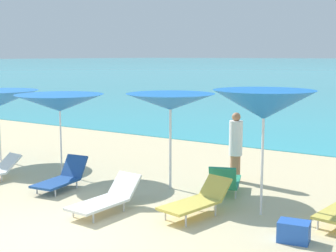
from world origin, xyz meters
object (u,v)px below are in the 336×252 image
umbrella_1 (60,103)px  cooler_box (294,231)px  umbrella_2 (170,102)px  lounge_chair_1 (106,198)px  lounge_chair_6 (197,200)px  umbrella_3 (264,105)px  lounge_chair_5 (225,181)px  beachgoer_1 (236,145)px  lounge_chair_4 (62,177)px

umbrella_1 → cooler_box: umbrella_1 is taller
umbrella_2 → lounge_chair_1: (-0.11, -2.09, -1.71)m
umbrella_2 → lounge_chair_6: 2.60m
lounge_chair_6 → cooler_box: (1.97, -0.23, -0.14)m
umbrella_3 → cooler_box: umbrella_3 is taller
lounge_chair_5 → cooler_box: bearing=119.2°
beachgoer_1 → cooler_box: size_ratio=3.34×
lounge_chair_6 → beachgoer_1: beachgoer_1 is taller
lounge_chair_4 → beachgoer_1: bearing=36.0°
umbrella_2 → lounge_chair_1: size_ratio=1.35×
umbrella_2 → lounge_chair_6: umbrella_2 is taller
umbrella_1 → beachgoer_1: 4.46m
lounge_chair_5 → lounge_chair_6: 1.55m
lounge_chair_6 → cooler_box: bearing=3.7°
umbrella_2 → umbrella_3: 2.54m
umbrella_2 → beachgoer_1: 2.01m
lounge_chair_1 → lounge_chair_6: 1.77m
umbrella_3 → lounge_chair_4: 4.92m
lounge_chair_6 → cooler_box: 1.99m
umbrella_1 → beachgoer_1: size_ratio=1.35×
lounge_chair_4 → lounge_chair_5: (3.30, 1.63, 0.04)m
lounge_chair_5 → beachgoer_1: 1.35m
umbrella_1 → umbrella_2: bearing=9.7°
umbrella_3 → lounge_chair_6: bearing=-143.8°
umbrella_1 → umbrella_3: size_ratio=0.95×
lounge_chair_5 → lounge_chair_6: bearing=75.9°
lounge_chair_4 → umbrella_2: bearing=27.6°
lounge_chair_1 → lounge_chair_6: bearing=28.4°
lounge_chair_6 → beachgoer_1: 2.83m
lounge_chair_5 → lounge_chair_6: size_ratio=0.96×
umbrella_3 → lounge_chair_5: umbrella_3 is taller
umbrella_2 → lounge_chair_6: size_ratio=1.34×
lounge_chair_1 → lounge_chair_4: lounge_chair_4 is taller
lounge_chair_4 → lounge_chair_6: 3.50m
beachgoer_1 → lounge_chair_5: bearing=-178.3°
lounge_chair_5 → beachgoer_1: bearing=-95.9°
umbrella_2 → umbrella_1: bearing=-170.3°
lounge_chair_4 → cooler_box: bearing=-8.9°
umbrella_3 → umbrella_2: bearing=166.3°
umbrella_1 → umbrella_3: umbrella_3 is taller
umbrella_3 → lounge_chair_4: size_ratio=1.63×
lounge_chair_1 → umbrella_2: bearing=89.6°
umbrella_2 → beachgoer_1: umbrella_2 is taller
umbrella_2 → lounge_chair_4: bearing=-145.0°
umbrella_2 → lounge_chair_5: umbrella_2 is taller
umbrella_1 → lounge_chair_6: umbrella_1 is taller
umbrella_3 → lounge_chair_5: 2.31m
lounge_chair_4 → umbrella_3: bearing=2.8°
umbrella_1 → lounge_chair_1: bearing=-29.0°
umbrella_2 → lounge_chair_4: 3.00m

